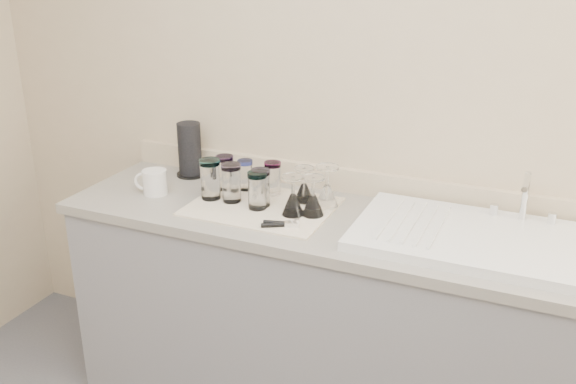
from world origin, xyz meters
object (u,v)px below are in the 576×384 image
at_px(tumbler_magenta, 210,179).
at_px(goblet_back_right, 327,192).
at_px(sink_unit, 474,237).
at_px(tumbler_extra, 261,187).
at_px(goblet_front_right, 313,202).
at_px(tumbler_purple, 273,178).
at_px(can_opener, 281,224).
at_px(goblet_back_left, 304,190).
at_px(goblet_front_left, 293,202).
at_px(tumbler_teal, 225,172).
at_px(tumbler_cyan, 245,175).
at_px(tumbler_lavender, 257,190).
at_px(tumbler_blue, 231,183).
at_px(paper_towel_roll, 190,150).
at_px(white_mug, 154,182).

distance_m(tumbler_magenta, goblet_back_right, 0.47).
relative_size(sink_unit, tumbler_extra, 5.52).
xyz_separation_m(sink_unit, goblet_front_right, (-0.60, -0.02, 0.04)).
bearing_deg(tumbler_magenta, tumbler_purple, 35.09).
bearing_deg(goblet_back_right, can_opener, -108.35).
distance_m(goblet_back_left, goblet_front_left, 0.14).
xyz_separation_m(tumbler_teal, goblet_front_right, (0.44, -0.11, -0.02)).
height_order(tumbler_cyan, tumbler_magenta, tumbler_magenta).
distance_m(sink_unit, tumbler_purple, 0.84).
height_order(tumbler_lavender, tumbler_extra, same).
relative_size(tumbler_extra, goblet_front_left, 0.96).
distance_m(sink_unit, tumbler_teal, 1.04).
distance_m(tumbler_cyan, tumbler_blue, 0.14).
bearing_deg(goblet_front_left, can_opener, -89.05).
bearing_deg(tumbler_blue, tumbler_magenta, -175.66).
relative_size(goblet_back_left, paper_towel_roll, 0.59).
bearing_deg(goblet_front_left, goblet_back_left, 95.33).
relative_size(tumbler_lavender, goblet_back_left, 1.05).
xyz_separation_m(tumbler_blue, can_opener, (0.28, -0.14, -0.07)).
bearing_deg(tumbler_magenta, goblet_back_left, 19.16).
xyz_separation_m(tumbler_extra, goblet_back_right, (0.24, 0.10, -0.02)).
height_order(tumbler_purple, tumbler_magenta, tumbler_magenta).
xyz_separation_m(tumbler_teal, tumbler_extra, (0.22, -0.10, 0.00)).
relative_size(tumbler_cyan, white_mug, 0.85).
bearing_deg(goblet_back_left, can_opener, -86.65).
bearing_deg(goblet_back_left, tumbler_extra, -141.05).
distance_m(tumbler_lavender, goblet_front_right, 0.22).
bearing_deg(tumbler_cyan, tumbler_lavender, -50.34).
distance_m(tumbler_blue, goblet_front_right, 0.35).
relative_size(tumbler_teal, tumbler_purple, 1.06).
bearing_deg(goblet_front_right, tumbler_magenta, -178.71).
distance_m(tumbler_teal, goblet_front_left, 0.39).
bearing_deg(tumbler_cyan, tumbler_teal, -158.99).
relative_size(sink_unit, tumbler_blue, 5.27).
xyz_separation_m(tumbler_cyan, tumbler_magenta, (-0.08, -0.15, 0.02)).
bearing_deg(goblet_front_right, white_mug, -176.41).
distance_m(goblet_front_left, white_mug, 0.62).
distance_m(tumbler_blue, paper_towel_roll, 0.39).
relative_size(tumbler_purple, goblet_front_right, 0.90).
bearing_deg(white_mug, goblet_front_left, 1.41).
height_order(tumbler_teal, tumbler_purple, tumbler_teal).
xyz_separation_m(tumbler_teal, goblet_back_left, (0.35, 0.01, -0.03)).
relative_size(tumbler_lavender, goblet_back_right, 0.91).
bearing_deg(sink_unit, can_opener, -166.40).
height_order(sink_unit, tumbler_teal, sink_unit).
distance_m(goblet_back_left, white_mug, 0.62).
height_order(sink_unit, tumbler_extra, sink_unit).
height_order(white_mug, paper_towel_roll, paper_towel_roll).
height_order(tumbler_teal, can_opener, tumbler_teal).
bearing_deg(tumbler_cyan, goblet_back_right, -4.45).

